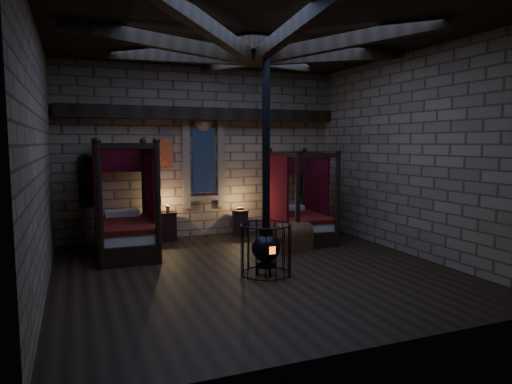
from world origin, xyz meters
name	(u,v)px	position (x,y,z in m)	size (l,w,h in m)	color
room	(252,64)	(0.00, 0.09, 3.74)	(7.02, 7.02, 4.29)	black
bed_left	(125,226)	(-2.07, 2.24, 0.58)	(1.23, 2.26, 2.34)	black
bed_right	(300,218)	(2.05, 2.15, 0.52)	(1.24, 2.11, 2.11)	black
trunk_left	(134,247)	(-1.98, 1.52, 0.28)	(0.89, 0.60, 0.63)	brown
trunk_right	(291,238)	(1.31, 1.15, 0.28)	(0.97, 0.75, 0.63)	brown
nightstand_left	(168,226)	(-0.98, 3.14, 0.36)	(0.49, 0.48, 0.85)	black
nightstand_right	(240,222)	(0.82, 3.06, 0.34)	(0.49, 0.48, 0.72)	black
stove	(266,243)	(0.07, -0.39, 0.58)	(0.90, 0.90, 4.05)	black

